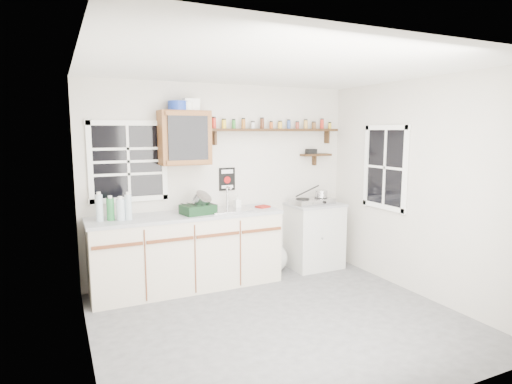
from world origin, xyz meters
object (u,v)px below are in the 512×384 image
at_px(main_cabinet, 188,251).
at_px(right_cabinet, 314,235).
at_px(upper_cabinet, 185,138).
at_px(spice_shelf, 275,129).
at_px(hotplate, 312,201).
at_px(dish_rack, 199,206).

relative_size(main_cabinet, right_cabinet, 2.54).
relative_size(upper_cabinet, spice_shelf, 0.34).
relative_size(main_cabinet, hotplate, 3.73).
xyz_separation_m(upper_cabinet, spice_shelf, (1.26, 0.07, 0.11)).
bearing_deg(hotplate, right_cabinet, 12.93).
bearing_deg(main_cabinet, right_cabinet, 0.79).
height_order(right_cabinet, upper_cabinet, upper_cabinet).
distance_m(main_cabinet, hotplate, 1.84).
distance_m(spice_shelf, hotplate, 1.11).
height_order(main_cabinet, hotplate, hotplate).
xyz_separation_m(spice_shelf, dish_rack, (-1.16, -0.28, -0.92)).
height_order(upper_cabinet, spice_shelf, upper_cabinet).
distance_m(right_cabinet, hotplate, 0.50).
xyz_separation_m(spice_shelf, hotplate, (0.48, -0.21, -0.98)).
bearing_deg(main_cabinet, dish_rack, -24.98).
relative_size(upper_cabinet, dish_rack, 1.54).
distance_m(right_cabinet, upper_cabinet, 2.26).
bearing_deg(right_cabinet, dish_rack, -177.03).
distance_m(upper_cabinet, spice_shelf, 1.27).
xyz_separation_m(main_cabinet, dish_rack, (0.13, -0.06, 0.55)).
xyz_separation_m(right_cabinet, hotplate, (-0.06, -0.02, 0.49)).
xyz_separation_m(main_cabinet, hotplate, (1.78, 0.01, 0.49)).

